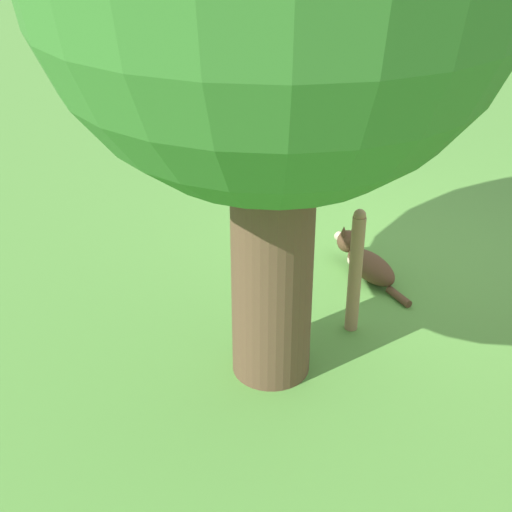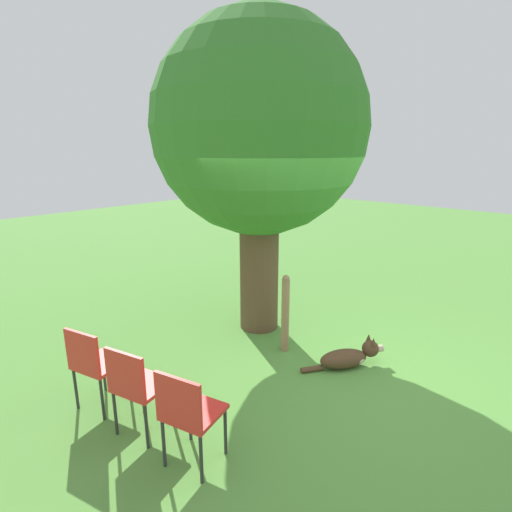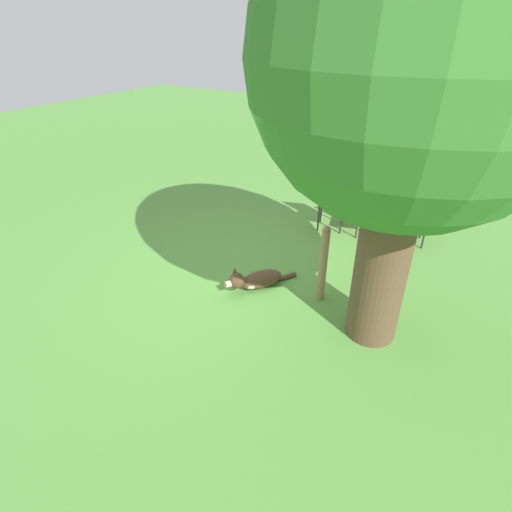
% 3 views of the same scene
% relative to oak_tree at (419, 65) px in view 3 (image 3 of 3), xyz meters
% --- Properties ---
extents(ground_plane, '(30.00, 30.00, 0.00)m').
position_rel_oak_tree_xyz_m(ground_plane, '(-0.19, -1.57, -2.82)').
color(ground_plane, '#56933D').
extents(oak_tree, '(2.87, 2.87, 4.31)m').
position_rel_oak_tree_xyz_m(oak_tree, '(0.00, 0.00, 0.00)').
color(oak_tree, brown).
rests_on(oak_tree, ground_plane).
extents(dog, '(0.94, 0.67, 0.37)m').
position_rel_oak_tree_xyz_m(dog, '(-0.12, -1.59, -2.69)').
color(dog, '#513823').
rests_on(dog, ground_plane).
extents(fence_post, '(0.10, 0.10, 1.05)m').
position_rel_oak_tree_xyz_m(fence_post, '(-0.33, -0.75, -2.29)').
color(fence_post, '#937551').
rests_on(fence_post, ground_plane).
extents(red_chair_0, '(0.52, 0.53, 0.90)m').
position_rel_oak_tree_xyz_m(red_chair_0, '(-2.45, -1.39, -2.28)').
color(red_chair_0, red).
rests_on(red_chair_0, ground_plane).
extents(red_chair_1, '(0.52, 0.53, 0.90)m').
position_rel_oak_tree_xyz_m(red_chair_1, '(-2.52, -0.74, -2.28)').
color(red_chair_1, red).
rests_on(red_chair_1, ground_plane).
extents(red_chair_2, '(0.52, 0.53, 0.90)m').
position_rel_oak_tree_xyz_m(red_chair_2, '(-2.59, -0.08, -2.28)').
color(red_chair_2, red).
rests_on(red_chair_2, ground_plane).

